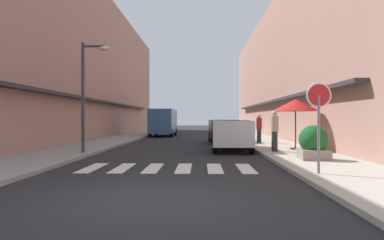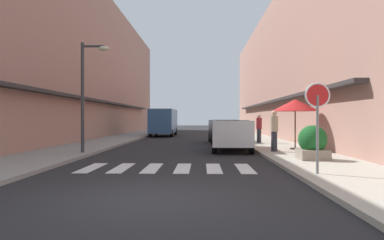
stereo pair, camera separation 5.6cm
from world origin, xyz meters
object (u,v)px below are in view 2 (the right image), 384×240
at_px(parked_car_mid, 224,128).
at_px(cafe_umbrella, 295,105).
at_px(parked_car_near, 232,132).
at_px(street_lamp, 88,84).
at_px(pedestrian_walking_far, 259,128).
at_px(delivery_van, 164,120).
at_px(planter_corner, 313,143).
at_px(round_street_sign, 317,104).
at_px(pedestrian_walking_near, 274,130).

distance_m(parked_car_mid, cafe_umbrella, 6.68).
xyz_separation_m(parked_car_near, street_lamp, (-6.19, -1.99, 2.06)).
height_order(cafe_umbrella, pedestrian_walking_far, cafe_umbrella).
xyz_separation_m(parked_car_mid, cafe_umbrella, (2.92, -5.88, 1.23)).
xyz_separation_m(delivery_van, cafe_umbrella, (7.68, -14.54, 0.74)).
distance_m(street_lamp, planter_corner, 9.23).
bearing_deg(parked_car_mid, planter_corner, -76.25).
height_order(delivery_van, round_street_sign, round_street_sign).
relative_size(parked_car_mid, planter_corner, 3.54).
relative_size(delivery_van, pedestrian_walking_near, 3.08).
distance_m(round_street_sign, pedestrian_walking_far, 11.85).
xyz_separation_m(delivery_van, pedestrian_walking_near, (6.49, -15.66, -0.35)).
bearing_deg(street_lamp, pedestrian_walking_far, 37.47).
height_order(planter_corner, pedestrian_walking_near, pedestrian_walking_near).
bearing_deg(parked_car_mid, street_lamp, -128.84).
xyz_separation_m(round_street_sign, cafe_umbrella, (1.34, 7.36, 0.24)).
bearing_deg(round_street_sign, cafe_umbrella, 79.65).
bearing_deg(street_lamp, delivery_van, 85.01).
bearing_deg(delivery_van, pedestrian_walking_far, -56.34).
relative_size(parked_car_near, pedestrian_walking_near, 2.25).
bearing_deg(parked_car_near, pedestrian_walking_near, -37.17).
bearing_deg(parked_car_mid, round_street_sign, -83.22).
bearing_deg(pedestrian_walking_near, cafe_umbrella, 53.68).
relative_size(street_lamp, pedestrian_walking_far, 2.72).
relative_size(delivery_van, planter_corner, 4.58).
xyz_separation_m(parked_car_near, pedestrian_walking_far, (1.96, 4.26, 0.09)).
height_order(round_street_sign, pedestrian_walking_far, round_street_sign).
bearing_deg(delivery_van, cafe_umbrella, -62.16).
bearing_deg(pedestrian_walking_far, pedestrian_walking_near, 15.01).
distance_m(planter_corner, pedestrian_walking_near, 3.11).
bearing_deg(pedestrian_walking_far, round_street_sign, 15.55).
distance_m(parked_car_near, cafe_umbrella, 3.17).
xyz_separation_m(street_lamp, pedestrian_walking_far, (8.15, 6.25, -1.97)).
xyz_separation_m(parked_car_near, parked_car_mid, (0.00, 5.69, 0.00)).
bearing_deg(parked_car_mid, parked_car_near, -90.00).
height_order(parked_car_mid, round_street_sign, round_street_sign).
distance_m(parked_car_mid, street_lamp, 10.08).
xyz_separation_m(street_lamp, pedestrian_walking_near, (7.91, 0.68, -1.93)).
height_order(parked_car_mid, planter_corner, parked_car_mid).
height_order(round_street_sign, street_lamp, street_lamp).
distance_m(delivery_van, planter_corner, 20.02).
distance_m(parked_car_near, delivery_van, 15.12).
bearing_deg(parked_car_mid, pedestrian_walking_far, -36.19).
bearing_deg(round_street_sign, parked_car_mid, 96.78).
bearing_deg(pedestrian_walking_near, round_street_sign, -81.00).
xyz_separation_m(pedestrian_walking_near, pedestrian_walking_far, (0.24, 5.57, -0.05)).
xyz_separation_m(cafe_umbrella, pedestrian_walking_far, (-0.96, 4.44, -1.14)).
bearing_deg(delivery_van, round_street_sign, -73.87).
bearing_deg(parked_car_near, parked_car_mid, 90.00).
bearing_deg(delivery_van, parked_car_mid, -61.20).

